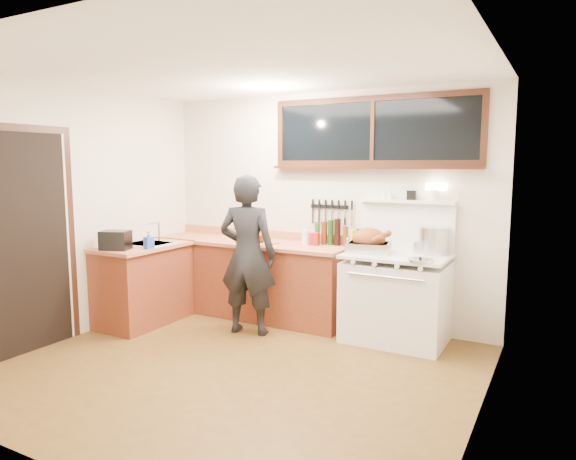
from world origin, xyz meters
The scene contains 20 objects.
ground_plane centered at (0.00, 0.00, -0.01)m, with size 4.00×3.50×0.02m, color #533816.
room_shell centered at (0.00, 0.00, 1.65)m, with size 4.10×3.60×2.65m.
counter_back centered at (-0.80, 1.45, 0.45)m, with size 2.44×0.64×1.00m.
counter_left centered at (-1.70, 0.62, 0.45)m, with size 0.64×1.09×0.90m.
sink_unit centered at (-1.68, 0.70, 0.85)m, with size 0.50×0.45×0.37m.
vintage_stove centered at (1.00, 1.41, 0.47)m, with size 1.02×0.74×1.61m.
back_window centered at (0.60, 1.72, 2.06)m, with size 2.32×0.13×0.77m.
left_doorway centered at (-1.99, -0.55, 1.09)m, with size 0.02×1.04×2.17m.
knife_strip centered at (0.12, 1.73, 1.31)m, with size 0.52×0.03×0.28m.
man centered at (-0.46, 0.89, 0.85)m, with size 0.69×0.52×1.70m.
soap_bottle centered at (-1.43, 0.45, 0.99)m, with size 0.10×0.11×0.19m.
toaster centered at (-1.70, 0.24, 1.00)m, with size 0.34×0.29×0.20m.
cutting_board centered at (-0.61, 1.32, 0.95)m, with size 0.49×0.41×0.14m.
roast_turkey centered at (0.71, 1.39, 1.00)m, with size 0.50×0.42×0.25m.
stockpot centered at (1.31, 1.60, 1.04)m, with size 0.38×0.38×0.27m.
saucepan centered at (1.18, 1.62, 0.96)m, with size 0.16×0.28×0.11m.
pot_lid centered at (1.30, 1.14, 0.91)m, with size 0.31×0.31×0.04m.
coffee_tin centered at (0.02, 1.51, 0.97)m, with size 0.10×0.09×0.14m.
pitcher centered at (-0.10, 1.53, 0.98)m, with size 0.10×0.10×0.16m.
bottle_cluster centered at (0.22, 1.63, 1.03)m, with size 0.55×0.07×0.30m.
Camera 1 is at (2.48, -3.58, 1.81)m, focal length 32.00 mm.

